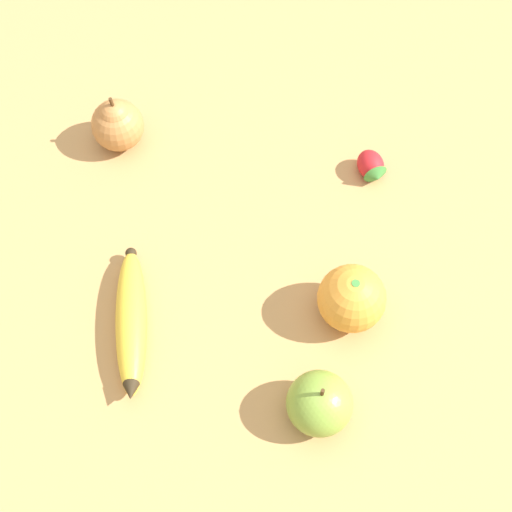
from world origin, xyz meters
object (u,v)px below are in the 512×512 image
at_px(pear, 117,123).
at_px(orange, 352,299).
at_px(apple, 320,403).
at_px(banana, 131,322).
at_px(strawberry, 371,167).

bearing_deg(pear, orange, 72.12).
height_order(pear, apple, pear).
xyz_separation_m(banana, orange, (-0.12, 0.24, 0.02)).
distance_m(strawberry, apple, 0.35).
relative_size(orange, apple, 1.03).
bearing_deg(strawberry, apple, -33.29).
height_order(banana, strawberry, banana).
xyz_separation_m(banana, apple, (0.01, 0.25, 0.02)).
xyz_separation_m(pear, apple, (0.26, 0.40, -0.01)).
height_order(orange, strawberry, orange).
bearing_deg(strawberry, orange, -30.53).
xyz_separation_m(banana, pear, (-0.25, -0.15, 0.02)).
bearing_deg(banana, orange, 89.33).
xyz_separation_m(strawberry, apple, (0.34, 0.05, 0.02)).
relative_size(banana, strawberry, 3.22).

